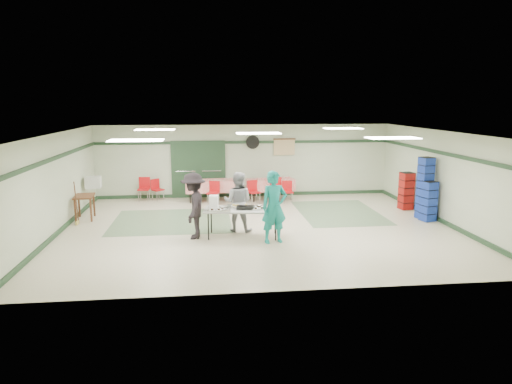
{
  "coord_description": "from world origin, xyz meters",
  "views": [
    {
      "loc": [
        -1.46,
        -12.51,
        3.53
      ],
      "look_at": [
        -0.1,
        -0.3,
        1.1
      ],
      "focal_mm": 32.0,
      "sensor_mm": 36.0,
      "label": 1
    }
  ],
  "objects": [
    {
      "name": "green_patch_a",
      "position": [
        -2.5,
        1.0,
        0.0
      ],
      "size": [
        3.5,
        3.0,
        0.01
      ],
      "primitive_type": "cube",
      "color": "#64805D",
      "rests_on": "floor"
    },
    {
      "name": "sheet_tray_right",
      "position": [
        0.01,
        -0.89,
        0.77
      ],
      "size": [
        0.6,
        0.48,
        0.02
      ],
      "primitive_type": "cube",
      "rotation": [
        0.0,
        0.0,
        -0.13
      ],
      "color": "silver",
      "rests_on": "serving_table"
    },
    {
      "name": "ceiling",
      "position": [
        0.0,
        0.0,
        2.7
      ],
      "size": [
        11.0,
        11.0,
        0.0
      ],
      "primitive_type": "plane",
      "rotation": [
        3.14,
        0.0,
        0.0
      ],
      "color": "white",
      "rests_on": "wall_back"
    },
    {
      "name": "baking_pan",
      "position": [
        -0.45,
        -0.88,
        0.8
      ],
      "size": [
        0.49,
        0.34,
        0.08
      ],
      "primitive_type": "cube",
      "rotation": [
        0.0,
        0.0,
        -0.13
      ],
      "color": "black",
      "rests_on": "serving_table"
    },
    {
      "name": "broom",
      "position": [
        -5.23,
        0.94,
        0.66
      ],
      "size": [
        0.07,
        0.21,
        1.26
      ],
      "primitive_type": "cylinder",
      "rotation": [
        0.14,
        0.0,
        0.18
      ],
      "color": "brown",
      "rests_on": "floor"
    },
    {
      "name": "crate_stack_blue_b",
      "position": [
        5.15,
        0.16,
        0.61
      ],
      "size": [
        0.46,
        0.46,
        1.21
      ],
      "primitive_type": "cube",
      "rotation": [
        0.0,
        0.0,
        0.26
      ],
      "color": "#193598",
      "rests_on": "floor"
    },
    {
      "name": "serving_table",
      "position": [
        -0.52,
        -0.85,
        0.72
      ],
      "size": [
        2.1,
        1.07,
        0.76
      ],
      "rotation": [
        0.0,
        0.0,
        -0.13
      ],
      "color": "#ACABA7",
      "rests_on": "floor"
    },
    {
      "name": "crate_stack_red",
      "position": [
        5.15,
        1.71,
        0.62
      ],
      "size": [
        0.43,
        0.43,
        1.24
      ],
      "primitive_type": "cube",
      "rotation": [
        0.0,
        0.0,
        0.12
      ],
      "color": "#9B120F",
      "rests_on": "floor"
    },
    {
      "name": "scroll_banner",
      "position": [
        1.5,
        4.44,
        1.85
      ],
      "size": [
        0.8,
        0.02,
        0.6
      ],
      "primitive_type": "cube",
      "color": "#C8B87D",
      "rests_on": "wall_back"
    },
    {
      "name": "office_printer",
      "position": [
        -5.15,
        2.75,
        0.93
      ],
      "size": [
        0.51,
        0.45,
        0.38
      ],
      "primitive_type": "cube",
      "rotation": [
        0.0,
        0.0,
        0.08
      ],
      "color": "silver",
      "rests_on": "printer_table"
    },
    {
      "name": "dining_table_b",
      "position": [
        -1.32,
        3.73,
        0.57
      ],
      "size": [
        1.78,
        0.85,
        0.77
      ],
      "rotation": [
        0.0,
        0.0,
        0.04
      ],
      "color": "red",
      "rests_on": "floor"
    },
    {
      "name": "baseboard_back",
      "position": [
        0.0,
        4.47,
        0.06
      ],
      "size": [
        11.0,
        0.06,
        0.12
      ],
      "primitive_type": "cube",
      "color": "#1F3A23",
      "rests_on": "floor"
    },
    {
      "name": "volunteer_grey",
      "position": [
        -0.6,
        -0.29,
        0.83
      ],
      "size": [
        0.95,
        0.84,
        1.66
      ],
      "primitive_type": "imported",
      "rotation": [
        0.0,
        0.0,
        2.85
      ],
      "color": "#99999E",
      "rests_on": "floor"
    },
    {
      "name": "volunteer_teal",
      "position": [
        0.24,
        -1.42,
        0.92
      ],
      "size": [
        0.75,
        0.57,
        1.84
      ],
      "primitive_type": "imported",
      "rotation": [
        0.0,
        0.0,
        0.21
      ],
      "color": "#138680",
      "rests_on": "floor"
    },
    {
      "name": "chair_b",
      "position": [
        0.19,
        3.16,
        0.5
      ],
      "size": [
        0.47,
        0.47,
        0.82
      ],
      "rotation": [
        0.0,
        0.0,
        0.28
      ],
      "color": "red",
      "rests_on": "floor"
    },
    {
      "name": "trim_left",
      "position": [
        -5.47,
        0.0,
        2.05
      ],
      "size": [
        0.06,
        9.0,
        0.1
      ],
      "primitive_type": "cube",
      "rotation": [
        0.0,
        0.0,
        1.57
      ],
      "color": "#1F3A23",
      "rests_on": "wall_back"
    },
    {
      "name": "chair_c",
      "position": [
        1.41,
        3.16,
        0.47
      ],
      "size": [
        0.37,
        0.37,
        0.78
      ],
      "rotation": [
        0.0,
        0.0,
        -0.01
      ],
      "color": "red",
      "rests_on": "floor"
    },
    {
      "name": "chair_a",
      "position": [
        1.01,
        3.17,
        0.55
      ],
      "size": [
        0.47,
        0.47,
        0.9
      ],
      "rotation": [
        0.0,
        0.0,
        0.14
      ],
      "color": "red",
      "rests_on": "floor"
    },
    {
      "name": "sheet_tray_left",
      "position": [
        -1.14,
        -0.93,
        0.77
      ],
      "size": [
        0.63,
        0.51,
        0.02
      ],
      "primitive_type": "cube",
      "rotation": [
        0.0,
        0.0,
        -0.13
      ],
      "color": "silver",
      "rests_on": "serving_table"
    },
    {
      "name": "wall_back",
      "position": [
        0.0,
        4.5,
        1.35
      ],
      "size": [
        11.0,
        0.0,
        11.0
      ],
      "primitive_type": "plane",
      "rotation": [
        1.57,
        0.0,
        0.0
      ],
      "color": "beige",
      "rests_on": "floor"
    },
    {
      "name": "dining_table_a",
      "position": [
        0.88,
        3.73,
        0.57
      ],
      "size": [
        1.77,
        0.98,
        0.77
      ],
      "rotation": [
        0.0,
        0.0,
        0.14
      ],
      "color": "red",
      "rests_on": "floor"
    },
    {
      "name": "baseboard_left",
      "position": [
        -5.47,
        0.0,
        0.06
      ],
      "size": [
        0.06,
        9.0,
        0.12
      ],
      "primitive_type": "cube",
      "rotation": [
        0.0,
        0.0,
        1.57
      ],
      "color": "#1F3A23",
      "rests_on": "floor"
    },
    {
      "name": "floor",
      "position": [
        0.0,
        0.0,
        0.0
      ],
      "size": [
        11.0,
        11.0,
        0.0
      ],
      "primitive_type": "plane",
      "color": "beige",
      "rests_on": "ground"
    },
    {
      "name": "volunteer_dark",
      "position": [
        -1.8,
        -0.83,
        0.87
      ],
      "size": [
        0.74,
        1.18,
        1.74
      ],
      "primitive_type": "imported",
      "rotation": [
        0.0,
        0.0,
        -1.66
      ],
      "color": "black",
      "rests_on": "floor"
    },
    {
      "name": "wall_left",
      "position": [
        -5.5,
        0.0,
        1.35
      ],
      "size": [
        0.0,
        9.0,
        9.0
      ],
      "primitive_type": "plane",
      "rotation": [
        1.57,
        0.0,
        1.57
      ],
      "color": "beige",
      "rests_on": "floor"
    },
    {
      "name": "door_frame",
      "position": [
        -1.73,
        4.42,
        1.05
      ],
      "size": [
        2.0,
        0.03,
        2.15
      ],
      "primitive_type": "cube",
      "color": "#1F3A23",
      "rests_on": "floor"
    },
    {
      "name": "printer_table",
      "position": [
        -5.15,
        1.52,
        0.64
      ],
      "size": [
        0.63,
        0.9,
        0.74
      ],
      "rotation": [
        0.0,
        0.0,
        0.1
      ],
      "color": "brown",
      "rests_on": "floor"
    },
    {
      "name": "double_door_right",
      "position": [
        -1.25,
        4.44,
        1.05
      ],
      "size": [
        0.9,
        0.06,
        2.1
      ],
      "primitive_type": "cube",
      "color": "gray",
      "rests_on": "floor"
    },
    {
      "name": "wall_front",
      "position": [
        0.0,
        -4.5,
        1.35
      ],
      "size": [
        11.0,
        0.0,
        11.0
      ],
      "primitive_type": "plane",
      "rotation": [
        -1.57,
        0.0,
        0.0
      ],
      "color": "beige",
      "rests_on": "floor"
    },
    {
      "name": "green_patch_b",
      "position": [
        2.8,
        1.5,
        0.0
      ],
      "size": [
        2.5,
        3.5,
        0.01
      ],
      "primitive_type": "cube",
      "color": "#64805D",
      "rests_on": "floor"
    },
    {
      "name": "sheet_tray_mid",
      "position": [
        -0.62,
        -0.68,
        0.77
      ],
      "size": [
        0.63,
        0.51,
        0.02
      ],
      "primitive_type": "cube",
      "rotation": [
        0.0,
        0.0,
        -0.13
      ],
      "color": "silver",
      "rests_on": "serving_table"
    },
    {
      "name": "double_door_left",
      "position": [
        -2.2,
        4.44,
        1.05
      ],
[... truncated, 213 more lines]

